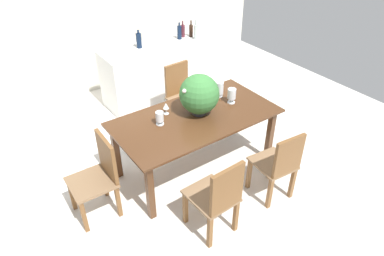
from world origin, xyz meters
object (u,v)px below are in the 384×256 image
object	(u,v)px
chair_near_left	(218,196)
flower_centerpiece	(199,94)
crystal_vase_left	(232,94)
dining_table	(196,124)
kitchen_counter	(156,72)
wine_bottle_amber	(179,32)
wine_bottle_dark	(183,31)
chair_far_right	(181,92)
wine_glass	(166,106)
chair_near_right	(279,164)
chair_head_end	(99,173)
crystal_vase_center_near	(220,88)
wine_bottle_tall	(139,40)
wine_bottle_clear	(196,32)
crystal_vase_right	(160,117)
wine_bottle_green	(191,30)

from	to	relation	value
chair_near_left	flower_centerpiece	xyz separation A→B (m)	(0.51, 1.01, 0.51)
chair_near_left	crystal_vase_left	world-z (taller)	crystal_vase_left
dining_table	kitchen_counter	xyz separation A→B (m)	(0.53, 1.87, -0.20)
wine_bottle_amber	wine_bottle_dark	xyz separation A→B (m)	(0.10, 0.05, -0.01)
chair_far_right	wine_glass	size ratio (longest dim) A/B	6.26
flower_centerpiece	wine_bottle_dark	world-z (taller)	flower_centerpiece
chair_near_right	flower_centerpiece	world-z (taller)	flower_centerpiece
chair_head_end	crystal_vase_center_near	distance (m)	1.83
dining_table	chair_near_left	bearing A→B (deg)	-113.95
wine_bottle_tall	wine_glass	bearing A→B (deg)	-108.32
chair_near_right	wine_glass	size ratio (longest dim) A/B	6.07
wine_bottle_clear	chair_near_left	bearing A→B (deg)	-121.79
crystal_vase_right	wine_bottle_tall	world-z (taller)	wine_bottle_tall
crystal_vase_left	crystal_vase_right	size ratio (longest dim) A/B	1.20
dining_table	wine_bottle_amber	xyz separation A→B (m)	(1.02, 1.88, 0.37)
flower_centerpiece	crystal_vase_left	distance (m)	0.50
crystal_vase_left	wine_bottle_dark	size ratio (longest dim) A/B	0.72
chair_head_end	wine_bottle_green	world-z (taller)	wine_bottle_green
chair_far_right	chair_near_left	bearing A→B (deg)	-116.61
chair_near_left	wine_bottle_tall	size ratio (longest dim) A/B	3.38
crystal_vase_right	wine_bottle_clear	xyz separation A→B (m)	(1.67, 1.62, 0.19)
flower_centerpiece	chair_near_right	bearing A→B (deg)	-70.42
flower_centerpiece	kitchen_counter	size ratio (longest dim) A/B	0.29
wine_bottle_green	wine_glass	bearing A→B (deg)	-132.77
chair_far_right	wine_bottle_dark	xyz separation A→B (m)	(0.69, 0.96, 0.51)
dining_table	wine_bottle_clear	size ratio (longest dim) A/B	6.20
crystal_vase_right	kitchen_counter	distance (m)	2.05
chair_near_right	flower_centerpiece	distance (m)	1.19
crystal_vase_center_near	wine_bottle_dark	distance (m)	1.82
chair_near_right	dining_table	bearing A→B (deg)	-60.78
wine_bottle_amber	wine_bottle_dark	size ratio (longest dim) A/B	1.02
crystal_vase_left	wine_bottle_clear	bearing A→B (deg)	68.16
chair_near_right	chair_near_left	xyz separation A→B (m)	(-0.87, -0.01, 0.01)
crystal_vase_left	wine_bottle_clear	size ratio (longest dim) A/B	0.61
wine_glass	chair_far_right	bearing A→B (deg)	46.44
flower_centerpiece	wine_bottle_green	size ratio (longest dim) A/B	1.86
crystal_vase_left	crystal_vase_center_near	bearing A→B (deg)	95.05
chair_near_right	chair_near_left	distance (m)	0.87
flower_centerpiece	crystal_vase_center_near	distance (m)	0.51
wine_bottle_clear	wine_bottle_green	bearing A→B (deg)	86.65
crystal_vase_center_near	wine_bottle_tall	world-z (taller)	wine_bottle_tall
dining_table	chair_far_right	world-z (taller)	chair_far_right
wine_bottle_tall	chair_near_right	bearing A→B (deg)	-87.44
wine_glass	kitchen_counter	bearing A→B (deg)	64.25
chair_far_right	wine_bottle_amber	bearing A→B (deg)	54.52
chair_near_right	wine_bottle_amber	xyz separation A→B (m)	(0.59, 2.85, 0.54)
chair_near_right	chair_near_left	world-z (taller)	chair_near_left
chair_near_left	wine_bottle_clear	distance (m)	3.22
crystal_vase_right	wine_bottle_amber	size ratio (longest dim) A/B	0.59
kitchen_counter	crystal_vase_right	bearing A→B (deg)	-118.42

